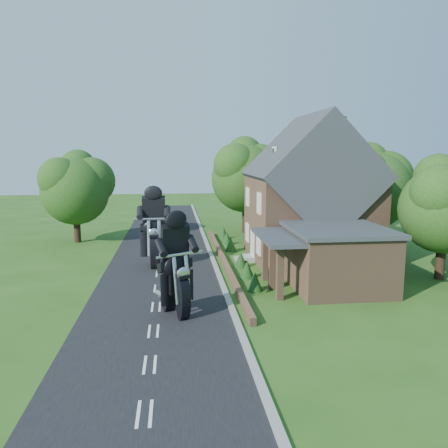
{
  "coord_description": "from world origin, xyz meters",
  "views": [
    {
      "loc": [
        0.94,
        -23.77,
        7.43
      ],
      "look_at": [
        4.29,
        4.94,
        2.8
      ],
      "focal_mm": 35.0,
      "sensor_mm": 36.0,
      "label": 1
    }
  ],
  "objects": [
    {
      "name": "shrub_c",
      "position": [
        5.3,
        4.0,
        0.55
      ],
      "size": [
        0.9,
        0.9,
        1.1
      ],
      "primitive_type": "cone",
      "color": "#123711",
      "rests_on": "ground"
    },
    {
      "name": "motorcycle_lead",
      "position": [
        0.97,
        -4.26,
        0.74
      ],
      "size": [
        1.12,
        1.59,
        1.48
      ],
      "primitive_type": null,
      "rotation": [
        0.0,
        0.0,
        3.64
      ],
      "color": "black",
      "rests_on": "ground"
    },
    {
      "name": "tree_behind_house",
      "position": [
        14.18,
        16.14,
        6.23
      ],
      "size": [
        7.81,
        7.2,
        10.08
      ],
      "color": "black",
      "rests_on": "ground"
    },
    {
      "name": "ground",
      "position": [
        0.0,
        0.0,
        0.0
      ],
      "size": [
        120.0,
        120.0,
        0.0
      ],
      "primitive_type": "plane",
      "color": "#254D15",
      "rests_on": "ground"
    },
    {
      "name": "road",
      "position": [
        0.0,
        0.0,
        0.01
      ],
      "size": [
        7.0,
        80.0,
        0.02
      ],
      "primitive_type": "cube",
      "color": "black",
      "rests_on": "ground"
    },
    {
      "name": "kerb",
      "position": [
        3.65,
        0.0,
        0.06
      ],
      "size": [
        0.3,
        80.0,
        0.12
      ],
      "primitive_type": "cube",
      "color": "gray",
      "rests_on": "ground"
    },
    {
      "name": "shrub_d",
      "position": [
        5.3,
        9.0,
        0.55
      ],
      "size": [
        0.9,
        0.9,
        1.1
      ],
      "primitive_type": "cone",
      "color": "#123711",
      "rests_on": "ground"
    },
    {
      "name": "tree_house_right",
      "position": [
        16.65,
        8.62,
        5.19
      ],
      "size": [
        6.51,
        6.0,
        8.4
      ],
      "color": "black",
      "rests_on": "ground"
    },
    {
      "name": "shrub_a",
      "position": [
        5.3,
        -1.0,
        0.55
      ],
      "size": [
        0.9,
        0.9,
        1.1
      ],
      "primitive_type": "cone",
      "color": "#123711",
      "rests_on": "ground"
    },
    {
      "name": "motorcycle_follow",
      "position": [
        -0.35,
        5.01,
        0.81
      ],
      "size": [
        0.44,
        1.74,
        1.62
      ],
      "primitive_type": null,
      "rotation": [
        0.0,
        0.0,
        3.14
      ],
      "color": "black",
      "rests_on": "ground"
    },
    {
      "name": "house",
      "position": [
        10.49,
        6.0,
        4.34
      ],
      "size": [
        9.54,
        8.64,
        10.24
      ],
      "color": "brown",
      "rests_on": "ground"
    },
    {
      "name": "shrub_b",
      "position": [
        5.3,
        1.5,
        0.55
      ],
      "size": [
        0.9,
        0.9,
        1.1
      ],
      "primitive_type": "cone",
      "color": "#123711",
      "rests_on": "ground"
    },
    {
      "name": "shrub_e",
      "position": [
        5.3,
        11.5,
        0.55
      ],
      "size": [
        0.9,
        0.9,
        1.1
      ],
      "primitive_type": "cone",
      "color": "#123711",
      "rests_on": "ground"
    },
    {
      "name": "tree_behind_left",
      "position": [
        8.16,
        17.13,
        5.73
      ],
      "size": [
        6.94,
        6.4,
        9.16
      ],
      "color": "black",
      "rests_on": "ground"
    },
    {
      "name": "garden_wall",
      "position": [
        4.3,
        5.0,
        0.2
      ],
      "size": [
        0.3,
        22.0,
        0.4
      ],
      "primitive_type": "cube",
      "color": "brown",
      "rests_on": "ground"
    },
    {
      "name": "tree_far_road",
      "position": [
        -6.86,
        14.11,
        4.84
      ],
      "size": [
        6.08,
        5.6,
        7.84
      ],
      "color": "black",
      "rests_on": "ground"
    },
    {
      "name": "shrub_f",
      "position": [
        5.3,
        14.0,
        0.55
      ],
      "size": [
        0.9,
        0.9,
        1.1
      ],
      "primitive_type": "cone",
      "color": "#123711",
      "rests_on": "ground"
    },
    {
      "name": "annex",
      "position": [
        9.87,
        -0.8,
        1.77
      ],
      "size": [
        7.05,
        5.94,
        3.44
      ],
      "color": "brown",
      "rests_on": "ground"
    }
  ]
}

